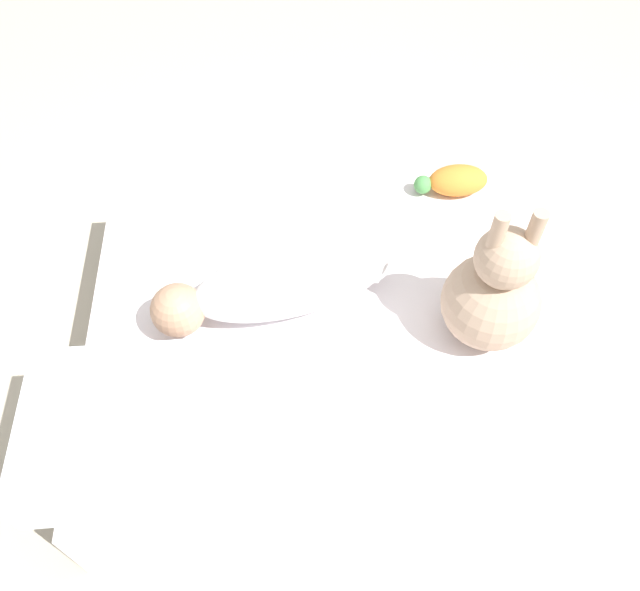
# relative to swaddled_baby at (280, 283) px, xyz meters

# --- Properties ---
(ground_plane) EXTENTS (12.00, 12.00, 0.00)m
(ground_plane) POSITION_rel_swaddled_baby_xyz_m (-0.15, 0.04, -0.32)
(ground_plane) COLOR #B2A893
(bed_mattress) EXTENTS (1.23, 0.97, 0.24)m
(bed_mattress) POSITION_rel_swaddled_baby_xyz_m (-0.15, 0.04, -0.20)
(bed_mattress) COLOR white
(bed_mattress) RESTS_ON ground_plane
(swaddled_baby) EXTENTS (0.58, 0.27, 0.18)m
(swaddled_baby) POSITION_rel_swaddled_baby_xyz_m (0.00, 0.00, 0.00)
(swaddled_baby) COLOR white
(swaddled_baby) RESTS_ON bed_mattress
(pillow) EXTENTS (0.35, 0.34, 0.12)m
(pillow) POSITION_rel_swaddled_baby_xyz_m (0.36, 0.33, -0.03)
(pillow) COLOR white
(pillow) RESTS_ON bed_mattress
(bunny_plush) EXTENTS (0.22, 0.22, 0.39)m
(bunny_plush) POSITION_rel_swaddled_baby_xyz_m (-0.47, 0.11, 0.05)
(bunny_plush) COLOR tan
(bunny_plush) RESTS_ON bed_mattress
(turtle_plush) EXTENTS (0.20, 0.10, 0.08)m
(turtle_plush) POSITION_rel_swaddled_baby_xyz_m (-0.50, -0.36, -0.05)
(turtle_plush) COLOR orange
(turtle_plush) RESTS_ON bed_mattress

